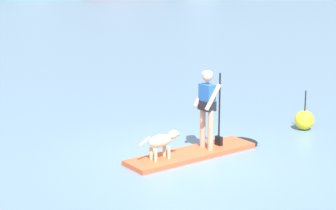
% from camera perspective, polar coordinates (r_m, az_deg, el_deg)
% --- Properties ---
extents(ground_plane, '(400.00, 400.00, 0.00)m').
position_cam_1_polar(ground_plane, '(12.52, 2.27, -4.93)').
color(ground_plane, slate).
extents(paddleboard, '(3.33, 1.12, 0.10)m').
position_cam_1_polar(paddleboard, '(12.64, 3.07, -4.52)').
color(paddleboard, '#E55933').
rests_on(paddleboard, ground_plane).
extents(person_paddler, '(0.63, 0.52, 1.68)m').
position_cam_1_polar(person_paddler, '(12.49, 3.83, 0.14)').
color(person_paddler, tan).
rests_on(person_paddler, paddleboard).
extents(dog, '(1.01, 0.28, 0.55)m').
position_cam_1_polar(dog, '(11.94, -0.58, -3.51)').
color(dog, '#CCB78C').
rests_on(dog, paddleboard).
extents(marker_buoy, '(0.47, 0.47, 0.97)m').
position_cam_1_polar(marker_buoy, '(14.80, 12.98, -1.43)').
color(marker_buoy, yellow).
rests_on(marker_buoy, ground_plane).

